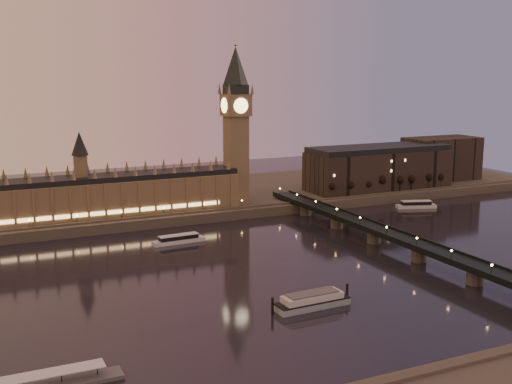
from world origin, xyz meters
The scene contains 17 objects.
ground centered at (0.00, 0.00, 0.00)m, with size 700.00×700.00×0.00m, color black.
far_embankment centered at (30.00, 165.00, 3.00)m, with size 560.00×130.00×6.00m, color #423D35.
palace_of_westminster centered at (-40.12, 120.99, 21.71)m, with size 180.00×26.62×52.00m.
big_ben centered at (53.99, 120.99, 63.95)m, with size 17.68×17.68×104.00m.
westminster_bridge centered at (91.61, 0.00, 5.52)m, with size 13.20×260.00×15.30m.
city_block centered at (194.94, 130.93, 22.24)m, with size 155.00×45.00×34.00m.
bare_tree_0 centered at (122.23, 109.00, 14.29)m, with size 5.47×5.47×11.12m.
bare_tree_1 centered at (135.74, 109.00, 14.29)m, with size 5.47×5.47×11.12m.
bare_tree_2 centered at (149.24, 109.00, 14.29)m, with size 5.47×5.47×11.12m.
bare_tree_3 centered at (162.75, 109.00, 14.29)m, with size 5.47×5.47×11.12m.
bare_tree_4 centered at (176.26, 109.00, 14.29)m, with size 5.47×5.47×11.12m.
bare_tree_5 centered at (189.77, 109.00, 14.29)m, with size 5.47×5.47×11.12m.
bare_tree_6 centered at (203.27, 109.00, 14.29)m, with size 5.47×5.47×11.12m.
bare_tree_7 centered at (216.78, 109.00, 14.29)m, with size 5.47×5.47×11.12m.
cruise_boat_a centered at (-5.10, 64.29, 2.06)m, with size 29.58×8.00×4.68m.
cruise_boat_b centered at (171.42, 81.54, 2.22)m, with size 28.01×15.28×5.03m.
moored_barge centered at (12.58, -50.85, 2.81)m, with size 36.29×10.09×6.66m.
Camera 1 is at (-111.05, -261.53, 93.65)m, focal length 45.00 mm.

